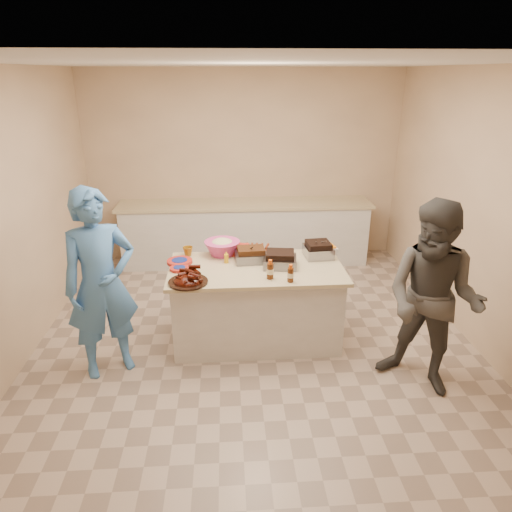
{
  "coord_description": "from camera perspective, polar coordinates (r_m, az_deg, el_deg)",
  "views": [
    {
      "loc": [
        -0.26,
        -4.11,
        2.63
      ],
      "look_at": [
        0.02,
        0.1,
        0.92
      ],
      "focal_mm": 32.0,
      "sensor_mm": 36.0,
      "label": 1
    }
  ],
  "objects": [
    {
      "name": "rib_platter",
      "position": [
        4.26,
        -8.47,
        -3.33
      ],
      "size": [
        0.42,
        0.42,
        0.15
      ],
      "primitive_type": null,
      "rotation": [
        0.0,
        0.0,
        0.14
      ],
      "color": "#3E0C03",
      "rests_on": "island"
    },
    {
      "name": "guest_blue",
      "position": [
        4.7,
        -17.46,
        -13.16
      ],
      "size": [
        1.36,
        1.86,
        0.42
      ],
      "primitive_type": "imported",
      "rotation": [
        0.0,
        0.0,
        0.46
      ],
      "color": "#447CBD",
      "rests_on": "ground"
    },
    {
      "name": "island",
      "position": [
        4.93,
        0.04,
        -10.21
      ],
      "size": [
        1.74,
        0.92,
        0.82
      ],
      "primitive_type": null,
      "rotation": [
        0.0,
        0.0,
        0.01
      ],
      "color": "silver",
      "rests_on": "ground"
    },
    {
      "name": "plate_stack_large",
      "position": [
        4.71,
        -9.51,
        -0.85
      ],
      "size": [
        0.26,
        0.26,
        0.03
      ],
      "primitive_type": "cylinder",
      "rotation": [
        0.0,
        0.0,
        0.01
      ],
      "color": "#A82117",
      "rests_on": "island"
    },
    {
      "name": "back_counter",
      "position": [
        6.68,
        -1.34,
        2.96
      ],
      "size": [
        3.6,
        0.64,
        0.9
      ],
      "primitive_type": null,
      "color": "silver",
      "rests_on": "ground"
    },
    {
      "name": "guest_gray",
      "position": [
        4.54,
        19.71,
        -14.84
      ],
      "size": [
        1.76,
        1.83,
        0.65
      ],
      "primitive_type": "imported",
      "rotation": [
        0.0,
        0.0,
        -0.73
      ],
      "color": "#484541",
      "rests_on": "ground"
    },
    {
      "name": "brisket_tray",
      "position": [
        4.57,
        3.0,
        -1.29
      ],
      "size": [
        0.36,
        0.31,
        0.1
      ],
      "primitive_type": "cube",
      "rotation": [
        0.0,
        0.0,
        -0.13
      ],
      "color": "black",
      "rests_on": "island"
    },
    {
      "name": "coleslaw_bowl",
      "position": [
        4.87,
        -4.22,
        0.17
      ],
      "size": [
        0.38,
        0.38,
        0.26
      ],
      "primitive_type": null,
      "rotation": [
        0.0,
        0.0,
        0.01
      ],
      "color": "#C8387D",
      "rests_on": "island"
    },
    {
      "name": "pulled_pork_tray",
      "position": [
        4.69,
        -0.62,
        -0.68
      ],
      "size": [
        0.33,
        0.26,
        0.1
      ],
      "primitive_type": "cube",
      "rotation": [
        0.0,
        0.0,
        0.06
      ],
      "color": "#47230F",
      "rests_on": "island"
    },
    {
      "name": "bbq_bottle_b",
      "position": [
        4.25,
        4.31,
        -3.22
      ],
      "size": [
        0.06,
        0.06,
        0.17
      ],
      "primitive_type": "cylinder",
      "rotation": [
        0.0,
        0.0,
        0.01
      ],
      "color": "#45200B",
      "rests_on": "island"
    },
    {
      "name": "bbq_bottle_a",
      "position": [
        4.3,
        1.77,
        -2.82
      ],
      "size": [
        0.06,
        0.06,
        0.19
      ],
      "primitive_type": "cylinder",
      "rotation": [
        0.0,
        0.0,
        0.01
      ],
      "color": "#45200B",
      "rests_on": "island"
    },
    {
      "name": "sauce_bowl",
      "position": [
        4.7,
        -1.62,
        -0.63
      ],
      "size": [
        0.12,
        0.04,
        0.12
      ],
      "primitive_type": "imported",
      "rotation": [
        0.0,
        0.0,
        0.01
      ],
      "color": "silver",
      "rests_on": "island"
    },
    {
      "name": "basket_stack",
      "position": [
        4.87,
        -2.23,
        0.2
      ],
      "size": [
        0.25,
        0.21,
        0.11
      ],
      "primitive_type": "cube",
      "rotation": [
        0.0,
        0.0,
        -0.28
      ],
      "color": "#A82117",
      "rests_on": "island"
    },
    {
      "name": "mustard_bottle",
      "position": [
        4.66,
        -3.72,
        -0.85
      ],
      "size": [
        0.05,
        0.05,
        0.12
      ],
      "primitive_type": "cylinder",
      "rotation": [
        0.0,
        0.0,
        0.01
      ],
      "color": "gold",
      "rests_on": "island"
    },
    {
      "name": "plate_stack_small",
      "position": [
        4.55,
        -9.54,
        -1.7
      ],
      "size": [
        0.19,
        0.19,
        0.03
      ],
      "primitive_type": "cylinder",
      "rotation": [
        0.0,
        0.0,
        0.01
      ],
      "color": "#A82117",
      "rests_on": "island"
    },
    {
      "name": "plastic_cup",
      "position": [
        4.89,
        -8.48,
        0.06
      ],
      "size": [
        0.11,
        0.1,
        0.11
      ],
      "primitive_type": "imported",
      "rotation": [
        0.0,
        0.0,
        0.01
      ],
      "color": "#8D580E",
      "rests_on": "island"
    },
    {
      "name": "mac_cheese_dish",
      "position": [
        4.98,
        8.02,
        0.49
      ],
      "size": [
        0.36,
        0.29,
        0.08
      ],
      "primitive_type": "cube",
      "rotation": [
        0.0,
        0.0,
        0.22
      ],
      "color": "orange",
      "rests_on": "island"
    },
    {
      "name": "sausage_plate",
      "position": [
        4.88,
        0.09,
        0.29
      ],
      "size": [
        0.37,
        0.37,
        0.05
      ],
      "primitive_type": "cylinder",
      "rotation": [
        0.0,
        0.0,
        -0.17
      ],
      "color": "silver",
      "rests_on": "island"
    },
    {
      "name": "roasting_pan",
      "position": [
        4.85,
        7.73,
        -0.08
      ],
      "size": [
        0.3,
        0.3,
        0.11
      ],
      "primitive_type": "cube",
      "rotation": [
        0.0,
        0.0,
        0.08
      ],
      "color": "gray",
      "rests_on": "island"
    },
    {
      "name": "room",
      "position": [
        4.88,
        -0.15,
        -10.56
      ],
      "size": [
        4.5,
        5.0,
        2.7
      ],
      "primitive_type": null,
      "color": "#CEAD87",
      "rests_on": "ground"
    }
  ]
}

